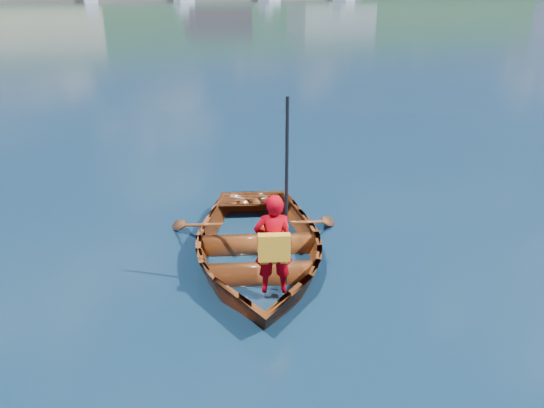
% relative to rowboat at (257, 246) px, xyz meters
% --- Properties ---
extents(ground, '(600.00, 600.00, 0.00)m').
position_rel_rowboat_xyz_m(ground, '(-0.95, 0.87, -0.21)').
color(ground, '#112642').
rests_on(ground, ground).
extents(rowboat, '(3.39, 4.05, 0.72)m').
position_rel_rowboat_xyz_m(rowboat, '(0.00, 0.00, 0.00)').
color(rowboat, brown).
rests_on(rowboat, ground).
extents(child_paddler, '(0.48, 0.41, 2.14)m').
position_rel_rowboat_xyz_m(child_paddler, '(-0.12, -0.90, 0.47)').
color(child_paddler, '#C0000E').
rests_on(child_paddler, ground).
extents(dock, '(160.00, 4.16, 0.80)m').
position_rel_rowboat_xyz_m(dock, '(4.92, 148.87, 0.19)').
color(dock, brown).
rests_on(dock, ground).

